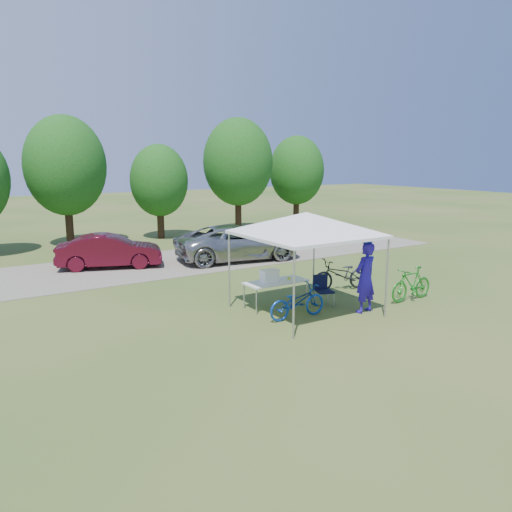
% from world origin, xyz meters
% --- Properties ---
extents(ground, '(100.00, 100.00, 0.00)m').
position_xyz_m(ground, '(0.00, 0.00, 0.00)').
color(ground, '#2D5119').
rests_on(ground, ground).
extents(gravel_strip, '(24.00, 5.00, 0.02)m').
position_xyz_m(gravel_strip, '(0.00, 8.00, 0.01)').
color(gravel_strip, gray).
rests_on(gravel_strip, ground).
extents(canopy, '(4.53, 4.53, 3.00)m').
position_xyz_m(canopy, '(0.00, 0.00, 2.65)').
color(canopy, '#A5A5AA').
rests_on(canopy, ground).
extents(treeline, '(24.89, 4.28, 6.30)m').
position_xyz_m(treeline, '(-0.29, 14.05, 3.53)').
color(treeline, '#382314').
rests_on(treeline, ground).
extents(folding_table, '(1.80, 0.75, 0.74)m').
position_xyz_m(folding_table, '(-0.38, 0.84, 0.70)').
color(folding_table, white).
rests_on(folding_table, ground).
extents(folding_chair, '(0.55, 0.57, 0.86)m').
position_xyz_m(folding_chair, '(0.86, 0.29, 0.51)').
color(folding_chair, black).
rests_on(folding_chair, ground).
extents(cooler, '(0.49, 0.33, 0.35)m').
position_xyz_m(cooler, '(-0.60, 0.84, 0.92)').
color(cooler, white).
rests_on(cooler, folding_table).
extents(ice_cream_cup, '(0.09, 0.09, 0.07)m').
position_xyz_m(ice_cream_cup, '(0.03, 0.79, 0.77)').
color(ice_cream_cup, yellow).
rests_on(ice_cream_cup, folding_table).
extents(cyclist, '(0.76, 0.55, 1.92)m').
position_xyz_m(cyclist, '(1.37, -0.86, 0.96)').
color(cyclist, '#2715AB').
rests_on(cyclist, ground).
extents(bike_blue, '(1.71, 0.62, 0.89)m').
position_xyz_m(bike_blue, '(-0.49, -0.31, 0.45)').
color(bike_blue, '#113C9A').
rests_on(bike_blue, ground).
extents(bike_green, '(1.66, 0.50, 0.99)m').
position_xyz_m(bike_green, '(3.34, -0.77, 0.50)').
color(bike_green, '#1A781E').
rests_on(bike_green, ground).
extents(bike_dark, '(2.03, 1.05, 1.02)m').
position_xyz_m(bike_dark, '(2.39, 1.20, 0.51)').
color(bike_dark, black).
rests_on(bike_dark, ground).
extents(minivan, '(5.45, 3.16, 1.43)m').
position_xyz_m(minivan, '(2.06, 7.07, 0.73)').
color(minivan, '#A4A4A0').
rests_on(minivan, gravel_strip).
extents(sedan, '(4.09, 2.55, 1.27)m').
position_xyz_m(sedan, '(-2.84, 8.37, 0.66)').
color(sedan, '#4E0D1B').
rests_on(sedan, gravel_strip).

